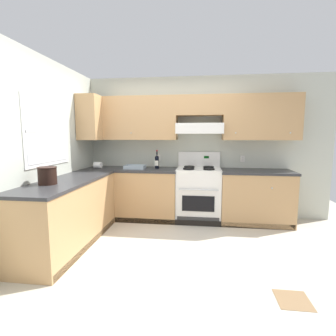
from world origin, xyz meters
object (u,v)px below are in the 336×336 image
(paper_towel_roll, at_px, (98,165))
(wine_bottle, at_px, (157,161))
(stove, at_px, (198,194))
(bowl, at_px, (135,167))
(bucket, at_px, (47,175))

(paper_towel_roll, bearing_deg, wine_bottle, 5.57)
(stove, distance_m, wine_bottle, 0.93)
(bowl, height_order, paper_towel_roll, paper_towel_roll)
(bowl, bearing_deg, paper_towel_roll, -177.42)
(wine_bottle, distance_m, paper_towel_roll, 1.07)
(wine_bottle, bearing_deg, paper_towel_roll, -174.43)
(wine_bottle, relative_size, bowl, 0.92)
(wine_bottle, bearing_deg, bowl, -169.20)
(stove, bearing_deg, bowl, -178.07)
(stove, bearing_deg, bucket, -139.05)
(stove, bearing_deg, paper_towel_roll, -177.82)
(bucket, distance_m, paper_towel_roll, 1.51)
(paper_towel_roll, bearing_deg, bucket, -90.29)
(stove, height_order, bucket, stove)
(stove, bearing_deg, wine_bottle, 177.31)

